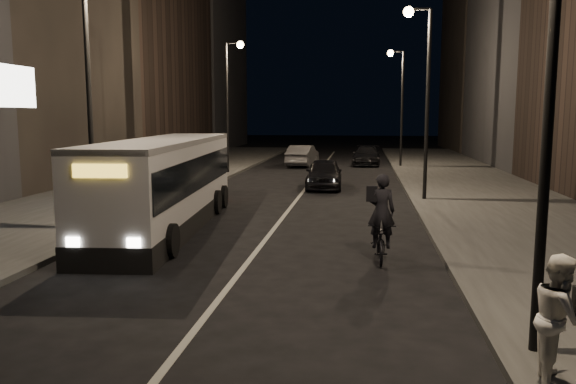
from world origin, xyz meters
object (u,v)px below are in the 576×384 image
(streetlight_left_far, at_px, (231,89))
(streetlight_right_mid, at_px, (422,77))
(streetlight_left_near, at_px, (96,63))
(city_bus, at_px, (166,180))
(streetlight_right_near, at_px, (536,5))
(cyclist_on_bicycle, at_px, (381,232))
(pedestrian_woman, at_px, (560,318))
(car_near, at_px, (324,174))
(car_far, at_px, (367,156))
(streetlight_right_far, at_px, (399,92))
(car_mid, at_px, (303,156))

(streetlight_left_far, bearing_deg, streetlight_right_mid, -43.16)
(streetlight_left_near, distance_m, city_bus, 4.26)
(streetlight_right_near, distance_m, streetlight_left_near, 13.33)
(streetlight_right_mid, bearing_deg, cyclist_on_bicycle, -100.63)
(streetlight_right_near, distance_m, pedestrian_woman, 4.44)
(streetlight_right_near, relative_size, pedestrian_woman, 4.57)
(car_near, height_order, car_far, car_near)
(streetlight_left_near, relative_size, city_bus, 0.72)
(streetlight_right_far, bearing_deg, streetlight_left_far, -150.64)
(streetlight_right_mid, relative_size, streetlight_right_far, 1.00)
(city_bus, bearing_deg, cyclist_on_bicycle, -30.27)
(streetlight_right_far, height_order, car_mid, streetlight_right_far)
(streetlight_left_far, bearing_deg, car_mid, 58.94)
(streetlight_right_near, xyz_separation_m, car_near, (-4.39, 20.10, -4.60))
(car_far, bearing_deg, city_bus, -103.07)
(streetlight_right_far, bearing_deg, streetlight_left_near, -113.96)
(city_bus, xyz_separation_m, car_mid, (2.10, 23.26, -0.85))
(streetlight_right_near, bearing_deg, car_near, 102.33)
(streetlight_right_far, relative_size, streetlight_left_far, 1.00)
(streetlight_right_near, xyz_separation_m, streetlight_left_near, (-10.66, 8.00, 0.00))
(streetlight_right_near, relative_size, streetlight_left_near, 1.00)
(car_near, bearing_deg, car_mid, 99.20)
(streetlight_right_far, xyz_separation_m, city_bus, (-8.93, -22.89, -3.73))
(streetlight_right_far, bearing_deg, car_far, 136.77)
(streetlight_left_far, distance_m, cyclist_on_bicycle, 22.56)
(streetlight_right_far, relative_size, car_mid, 1.72)
(streetlight_right_far, xyz_separation_m, cyclist_on_bicycle, (-1.93, -26.29, -4.59))
(streetlight_right_mid, bearing_deg, car_mid, 112.64)
(car_mid, bearing_deg, cyclist_on_bicycle, 105.75)
(streetlight_right_mid, relative_size, streetlight_left_far, 1.00)
(car_near, bearing_deg, pedestrian_woman, -79.55)
(pedestrian_woman, distance_m, car_far, 35.07)
(streetlight_right_far, relative_size, pedestrian_woman, 4.57)
(car_near, relative_size, car_far, 0.91)
(car_mid, height_order, car_far, car_mid)
(streetlight_left_far, height_order, pedestrian_woman, streetlight_left_far)
(car_far, bearing_deg, streetlight_left_near, -105.95)
(pedestrian_woman, bearing_deg, cyclist_on_bicycle, 26.42)
(streetlight_right_near, xyz_separation_m, streetlight_left_far, (-10.66, 26.00, 0.00))
(streetlight_left_near, bearing_deg, streetlight_left_far, 90.00)
(streetlight_right_near, height_order, car_near, streetlight_right_near)
(streetlight_right_mid, relative_size, car_mid, 1.72)
(car_mid, xyz_separation_m, car_far, (4.72, 1.61, -0.07))
(streetlight_left_near, relative_size, streetlight_left_far, 1.00)
(car_near, bearing_deg, streetlight_left_far, 134.72)
(cyclist_on_bicycle, bearing_deg, streetlight_right_far, 84.52)
(streetlight_left_near, bearing_deg, city_bus, 32.63)
(pedestrian_woman, bearing_deg, city_bus, 50.56)
(pedestrian_woman, bearing_deg, streetlight_right_far, 8.73)
(city_bus, distance_m, car_far, 25.81)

